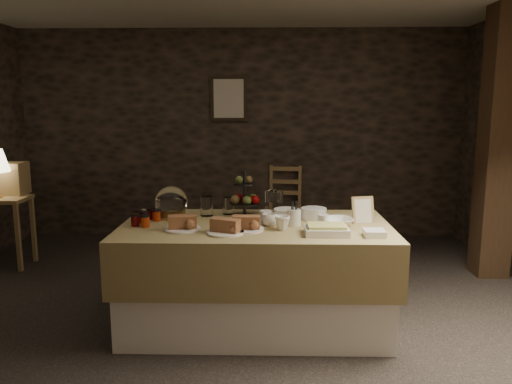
{
  "coord_description": "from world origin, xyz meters",
  "views": [
    {
      "loc": [
        0.33,
        -3.8,
        1.69
      ],
      "look_at": [
        0.24,
        0.2,
        0.98
      ],
      "focal_mm": 35.0,
      "sensor_mm": 36.0,
      "label": 1
    }
  ],
  "objects_px": {
    "buffet_table": "(256,267)",
    "fruit_stand": "(245,198)",
    "wine_rack": "(5,178)",
    "timber_column": "(498,145)",
    "chair": "(283,207)"
  },
  "relations": [
    {
      "from": "buffet_table",
      "to": "fruit_stand",
      "type": "xyz_separation_m",
      "value": [
        -0.09,
        0.32,
        0.48
      ]
    },
    {
      "from": "wine_rack",
      "to": "timber_column",
      "type": "relative_size",
      "value": 0.16
    },
    {
      "from": "timber_column",
      "to": "chair",
      "type": "bearing_deg",
      "value": 147.17
    },
    {
      "from": "timber_column",
      "to": "fruit_stand",
      "type": "relative_size",
      "value": 7.17
    },
    {
      "from": "wine_rack",
      "to": "buffet_table",
      "type": "bearing_deg",
      "value": -29.63
    },
    {
      "from": "chair",
      "to": "fruit_stand",
      "type": "distance_m",
      "value": 2.29
    },
    {
      "from": "fruit_stand",
      "to": "timber_column",
      "type": "bearing_deg",
      "value": 20.46
    },
    {
      "from": "buffet_table",
      "to": "chair",
      "type": "xyz_separation_m",
      "value": [
        0.29,
        2.51,
        -0.05
      ]
    },
    {
      "from": "fruit_stand",
      "to": "buffet_table",
      "type": "bearing_deg",
      "value": -73.9
    },
    {
      "from": "buffet_table",
      "to": "fruit_stand",
      "type": "distance_m",
      "value": 0.58
    },
    {
      "from": "wine_rack",
      "to": "timber_column",
      "type": "xyz_separation_m",
      "value": [
        5.0,
        -0.32,
        0.39
      ]
    },
    {
      "from": "chair",
      "to": "timber_column",
      "type": "xyz_separation_m",
      "value": [
        2.02,
        -1.3,
        0.89
      ]
    },
    {
      "from": "buffet_table",
      "to": "timber_column",
      "type": "relative_size",
      "value": 0.77
    },
    {
      "from": "chair",
      "to": "buffet_table",
      "type": "bearing_deg",
      "value": -87.33
    },
    {
      "from": "chair",
      "to": "timber_column",
      "type": "bearing_deg",
      "value": -23.58
    }
  ]
}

